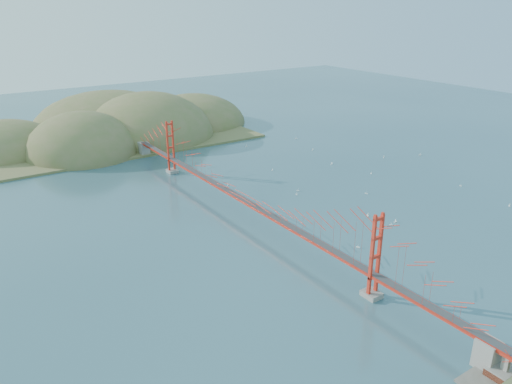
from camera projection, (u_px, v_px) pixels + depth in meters
ground at (245, 218)px, 87.63m from camera, size 320.00×320.00×0.00m
bridge at (245, 180)px, 85.25m from camera, size 2.20×94.40×12.00m
promontory at (507, 380)px, 50.07m from camera, size 9.00×6.00×0.24m
fort at (504, 370)px, 50.62m from camera, size 3.70×2.30×1.75m
far_headlands at (121, 135)px, 141.78m from camera, size 84.00×58.00×25.00m
sailboat_13 at (509, 206)px, 92.63m from camera, size 0.66×0.66×0.69m
sailboat_11 at (420, 155)px, 123.08m from camera, size 0.69×0.69×0.73m
sailboat_16 at (298, 190)px, 100.05m from camera, size 0.61×0.61×0.64m
sailboat_0 at (297, 194)px, 98.15m from camera, size 0.47×0.50×0.56m
sailboat_8 at (313, 150)px, 127.25m from camera, size 0.60×0.60×0.66m
sailboat_6 at (391, 225)px, 84.75m from camera, size 0.62×0.62×0.65m
sailboat_1 at (366, 193)px, 98.68m from camera, size 0.62×0.62×0.68m
sailboat_14 at (368, 215)px, 88.53m from camera, size 0.64×0.65×0.73m
sailboat_2 at (395, 222)px, 85.92m from camera, size 0.60×0.54×0.68m
sailboat_4 at (371, 173)px, 110.01m from camera, size 0.52×0.52×0.56m
sailboat_3 at (228, 185)px, 103.09m from camera, size 0.56×0.56×0.59m
sailboat_5 at (461, 185)px, 102.81m from camera, size 0.43×0.50×0.58m
sailboat_7 at (332, 164)px, 116.36m from camera, size 0.58×0.47×0.69m
sailboat_10 at (358, 247)px, 77.12m from camera, size 0.66×0.66×0.72m
sailboat_9 at (384, 157)px, 121.13m from camera, size 0.67×0.67×0.70m
sailboat_12 at (246, 146)px, 130.38m from camera, size 0.61×0.49×0.71m
sailboat_15 at (296, 138)px, 137.90m from camera, size 0.70×0.70×0.74m
sailboat_extra_0 at (272, 170)px, 112.10m from camera, size 0.50×0.49×0.56m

